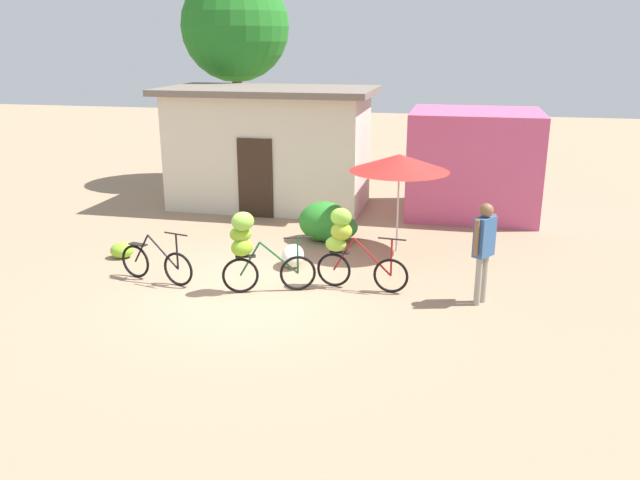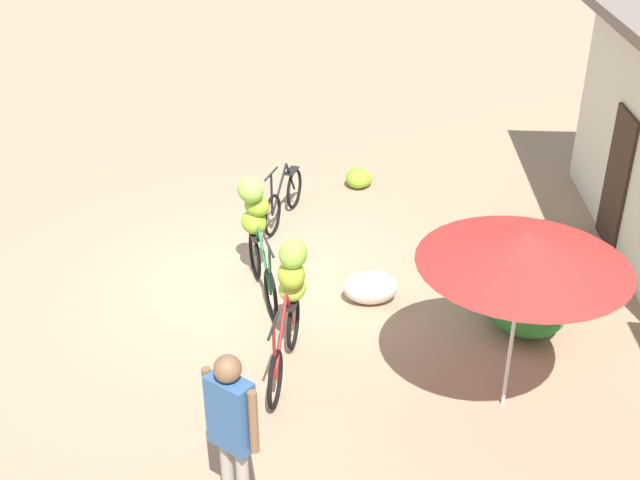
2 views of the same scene
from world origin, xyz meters
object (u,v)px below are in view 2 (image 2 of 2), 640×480
at_px(bicycle_near_pile, 256,225).
at_px(bicycle_center_loaded, 290,294).
at_px(bicycle_leftmost, 284,200).
at_px(banana_pile_on_ground, 359,179).
at_px(person_vendor, 231,423).
at_px(produce_sack, 371,287).
at_px(market_umbrella, 525,248).

xyz_separation_m(bicycle_near_pile, bicycle_center_loaded, (1.61, 0.60, -0.02)).
relative_size(bicycle_leftmost, banana_pile_on_ground, 2.79).
height_order(bicycle_center_loaded, person_vendor, person_vendor).
bearing_deg(produce_sack, bicycle_leftmost, -148.89).
relative_size(bicycle_leftmost, bicycle_center_loaded, 0.95).
xyz_separation_m(bicycle_near_pile, banana_pile_on_ground, (-3.22, 1.28, -0.73)).
bearing_deg(banana_pile_on_ground, market_umbrella, 16.70).
relative_size(market_umbrella, banana_pile_on_ground, 3.62).
relative_size(produce_sack, person_vendor, 0.40).
distance_m(bicycle_leftmost, banana_pile_on_ground, 1.77).
xyz_separation_m(market_umbrella, bicycle_center_loaded, (-0.68, -2.33, -1.04)).
relative_size(market_umbrella, bicycle_center_loaded, 1.23).
height_order(bicycle_near_pile, bicycle_center_loaded, bicycle_near_pile).
bearing_deg(bicycle_near_pile, bicycle_leftmost, 175.61).
bearing_deg(bicycle_near_pile, bicycle_center_loaded, 20.58).
bearing_deg(produce_sack, bicycle_near_pile, -103.88).
distance_m(banana_pile_on_ground, produce_sack, 3.60).
bearing_deg(bicycle_center_loaded, market_umbrella, 73.74).
relative_size(bicycle_near_pile, banana_pile_on_ground, 2.78).
bearing_deg(banana_pile_on_ground, bicycle_center_loaded, -8.02).
distance_m(bicycle_center_loaded, person_vendor, 2.40).
bearing_deg(person_vendor, produce_sack, 162.30).
xyz_separation_m(bicycle_center_loaded, person_vendor, (2.38, -0.25, 0.22)).
bearing_deg(bicycle_leftmost, banana_pile_on_ground, 139.51).
xyz_separation_m(market_umbrella, produce_sack, (-1.92, -1.43, -1.69)).
relative_size(bicycle_center_loaded, produce_sack, 2.42).
xyz_separation_m(market_umbrella, bicycle_leftmost, (-4.18, -2.79, -1.56)).
bearing_deg(produce_sack, person_vendor, -17.70).
distance_m(bicycle_leftmost, bicycle_near_pile, 1.97).
distance_m(bicycle_near_pile, produce_sack, 1.69).
height_order(market_umbrella, banana_pile_on_ground, market_umbrella).
bearing_deg(produce_sack, bicycle_center_loaded, -36.24).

